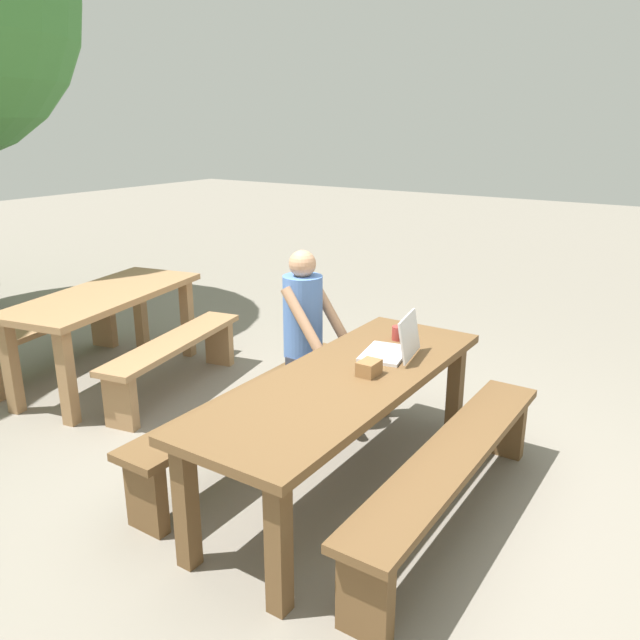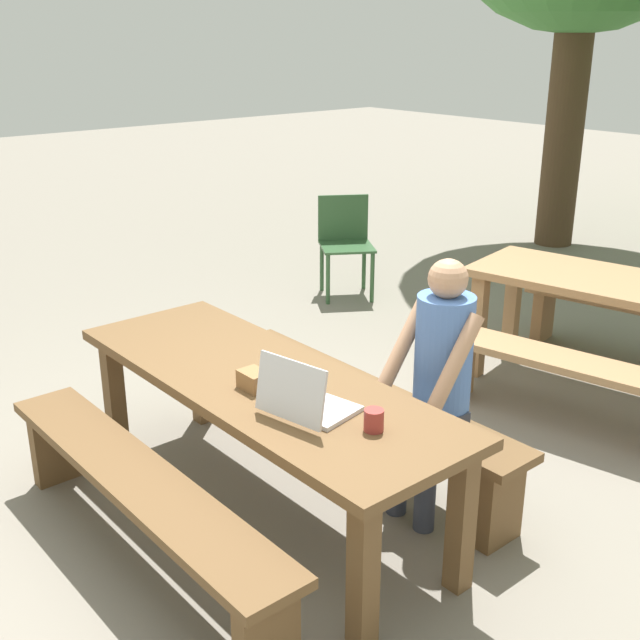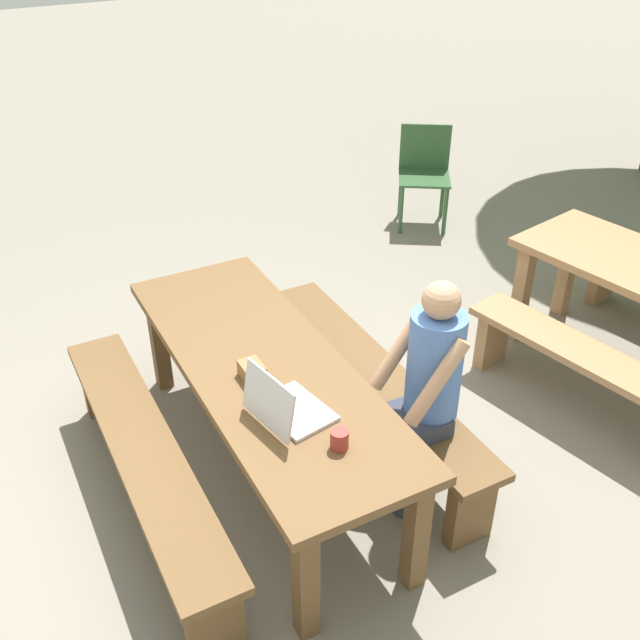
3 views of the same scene
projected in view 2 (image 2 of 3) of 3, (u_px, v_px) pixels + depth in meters
The scene contains 12 objects.
ground_plane at pixel (265, 508), 3.86m from camera, with size 30.00×30.00×0.00m, color gray.
picnic_table_front at pixel (261, 396), 3.65m from camera, with size 2.17×0.75×0.71m.
bench_near at pixel (139, 495), 3.35m from camera, with size 2.01×0.30×0.45m.
bench_far at pixel (363, 406), 4.14m from camera, with size 2.01×0.30×0.45m.
laptop at pixel (305, 400), 3.24m from camera, with size 0.39×0.36×0.26m.
small_pouch at pixel (254, 380), 3.48m from camera, with size 0.14×0.10×0.08m.
coffee_mug at pixel (374, 420), 3.12m from camera, with size 0.08×0.08×0.09m.
person_seated at pixel (436, 374), 3.61m from camera, with size 0.38×0.39×1.26m.
plastic_chair at pixel (345, 242), 6.85m from camera, with size 0.61×0.61×0.85m.
picnic_table_mid at pixel (609, 299), 4.90m from camera, with size 1.80×1.04×0.76m.
bench_mid_south at pixel (564, 377), 4.54m from camera, with size 1.55×0.60×0.44m.
bench_mid_north at pixel (636, 317), 5.47m from camera, with size 1.55×0.60×0.44m.
Camera 2 is at (2.70, -1.93, 2.20)m, focal length 44.43 mm.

